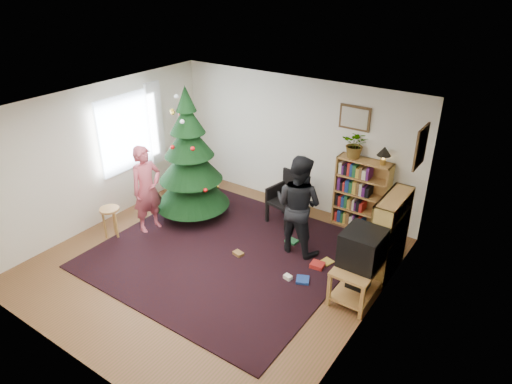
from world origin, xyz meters
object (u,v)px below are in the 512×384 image
Objects in this scene: bookshelf_right at (389,234)px; person_by_chair at (298,205)px; crt_tv at (362,247)px; person_standing at (147,189)px; picture_back at (355,118)px; tv_stand at (359,275)px; christmas_tree at (190,166)px; table_lamp at (384,152)px; picture_right at (421,147)px; potted_plant at (356,144)px; stool at (110,215)px; bookshelf_back at (362,194)px; armchair at (288,196)px.

person_by_chair is at bearing 100.41° from bookshelf_right.
bookshelf_right is 1.45m from person_by_chair.
person_standing is (-3.78, -0.41, -0.01)m from crt_tv.
picture_back is 0.57× the size of tv_stand.
christmas_tree is 7.95× the size of table_lamp.
crt_tv is (3.46, -0.37, -0.23)m from christmas_tree.
picture_right is at bearing -58.25° from person_standing.
bookshelf_right is 1.34× the size of tv_stand.
tv_stand is at bearing -61.89° from potted_plant.
picture_right is at bearing 12.35° from christmas_tree.
stool is 3.22m from person_by_chair.
bookshelf_right is at bearing 80.78° from crt_tv.
table_lamp is (-0.45, 1.78, 1.18)m from tv_stand.
christmas_tree reaches higher than person_standing.
christmas_tree is 1.91× the size of bookshelf_back.
bookshelf_back is 0.90m from table_lamp.
bookshelf_back is at bearing 112.86° from tv_stand.
picture_back reaches higher than person_standing.
potted_plant is at bearing 180.00° from bookshelf_back.
potted_plant is at bearing 118.11° from tv_stand.
armchair reaches higher than stool.
person_standing is at bearing 106.58° from bookshelf_right.
potted_plant reaches higher than bookshelf_right.
person_standing is at bearing -139.51° from picture_back.
bookshelf_right is 1.72m from potted_plant.
table_lamp is at bearing 140.03° from picture_right.
bookshelf_right is at bearing -44.13° from picture_back.
tv_stand is at bearing -75.82° from table_lamp.
tv_stand is (1.07, -1.91, -1.62)m from picture_back.
crt_tv is at bearing -67.22° from bookshelf_back.
tv_stand is (-0.26, -1.19, -1.62)m from picture_right.
crt_tv is 1.85× the size of table_lamp.
picture_right is 5.13m from stool.
stool is at bearing -143.44° from table_lamp.
stool is 0.33× the size of person_by_chair.
picture_right reaches higher than person_by_chair.
table_lamp is at bearing -122.12° from person_by_chair.
crt_tv is at bearing -102.27° from picture_right.
person_by_chair is at bearing -59.82° from person_standing.
christmas_tree reaches higher than potted_plant.
bookshelf_back is 0.77× the size of person_by_chair.
crt_tv is at bearing 170.78° from bookshelf_right.
picture_right is at bearing -17.45° from bookshelf_right.
potted_plant reaches higher than bookshelf_back.
christmas_tree reaches higher than person_by_chair.
armchair is at bearing -48.83° from person_by_chair.
bookshelf_back is 2.65× the size of potted_plant.
potted_plant is (3.20, 2.74, 1.12)m from stool.
bookshelf_back is 0.90m from potted_plant.
picture_back is 1.76× the size of table_lamp.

